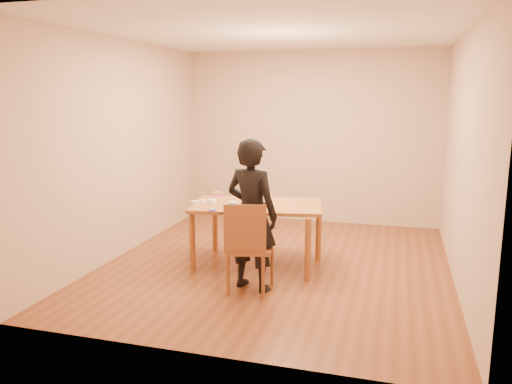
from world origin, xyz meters
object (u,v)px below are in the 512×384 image
(dining_table, at_px, (257,205))
(dining_chair, at_px, (251,248))
(cake, at_px, (258,198))
(person, at_px, (252,215))
(cake_plate, at_px, (258,202))

(dining_table, distance_m, dining_chair, 0.84)
(dining_table, xyz_separation_m, dining_chair, (0.15, -0.78, -0.28))
(dining_table, relative_size, dining_chair, 3.50)
(dining_table, distance_m, cake, 0.10)
(cake, relative_size, person, 0.13)
(dining_table, bearing_deg, person, -88.10)
(dining_chair, relative_size, cake_plate, 1.33)
(cake, distance_m, person, 0.81)
(person, bearing_deg, cake, -62.92)
(dining_table, xyz_separation_m, cake, (-0.01, 0.06, 0.08))
(cake, xyz_separation_m, person, (0.16, -0.79, -0.01))
(cake_plate, relative_size, cake, 1.53)
(cake_plate, xyz_separation_m, person, (0.16, -0.79, 0.03))
(dining_chair, bearing_deg, dining_table, 87.45)
(cake_plate, distance_m, cake, 0.05)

